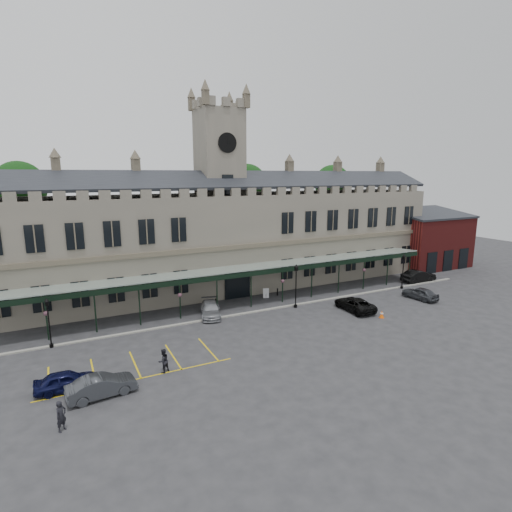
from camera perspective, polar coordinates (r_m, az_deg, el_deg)
name	(u,v)px	position (r m, az deg, el deg)	size (l,w,h in m)	color
ground	(284,329)	(38.63, 4.06, -10.38)	(140.00, 140.00, 0.00)	#2A2A2D
station_building	(221,238)	(50.77, -5.02, 2.53)	(60.00, 10.36, 17.30)	#655F54
clock_tower	(220,185)	(50.24, -5.19, 10.05)	(5.60, 5.60, 24.80)	#655F54
canopy	(250,286)	(44.07, -0.85, -4.24)	(50.00, 4.10, 4.30)	#8C9E93
brick_annex	(427,240)	(69.01, 23.30, 2.09)	(12.40, 8.36, 9.23)	#5E1616
kerb	(258,311)	(43.11, 0.30, -7.88)	(60.00, 0.40, 0.12)	gray
parking_markings	(136,367)	(32.90, -16.74, -14.96)	(16.00, 6.00, 0.01)	gold
tree_behind_left	(20,188)	(55.87, -30.65, 8.35)	(6.00, 6.00, 16.00)	#332314
tree_behind_mid	(247,185)	(61.69, -1.28, 10.10)	(6.00, 6.00, 16.00)	#332314
tree_behind_right	(332,184)	(70.05, 10.82, 10.09)	(6.00, 6.00, 16.00)	#332314
lamp_post_left	(48,318)	(38.01, -27.52, -7.92)	(0.41, 0.41, 4.38)	black
lamp_post_mid	(296,282)	(43.78, 5.74, -3.72)	(0.46, 0.46, 4.91)	black
lamp_post_right	(403,268)	(54.21, 20.28, -1.63)	(0.43, 0.43, 4.55)	black
traffic_cone	(382,314)	(43.21, 17.53, -7.96)	(0.47, 0.47, 0.74)	#FE5B08
sign_board	(266,293)	(47.54, 1.43, -5.35)	(0.68, 0.24, 1.18)	black
bollard_left	(216,303)	(44.68, -5.78, -6.66)	(0.17, 0.17, 0.96)	black
bollard_right	(277,292)	(48.60, 3.09, -5.13)	(0.16, 0.16, 0.91)	black
car_left_a	(66,381)	(31.22, -25.52, -15.78)	(1.60, 3.97, 1.35)	black
car_left_b	(102,386)	(29.52, -21.17, -16.92)	(1.55, 4.43, 1.46)	#34363B
car_taxi	(210,309)	(41.96, -6.53, -7.58)	(1.96, 4.83, 1.40)	gray
car_van	(354,304)	(44.56, 13.89, -6.69)	(2.36, 5.12, 1.42)	black
car_right_a	(420,293)	(50.84, 22.39, -4.94)	(1.71, 4.25, 1.45)	#34363B
car_right_b	(418,276)	(58.74, 22.19, -2.66)	(1.75, 5.03, 1.66)	black
person_a	(61,416)	(26.91, -26.08, -19.85)	(0.67, 0.44, 1.85)	black
person_b	(163,361)	(31.25, -13.10, -14.38)	(0.88, 0.69, 1.82)	black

